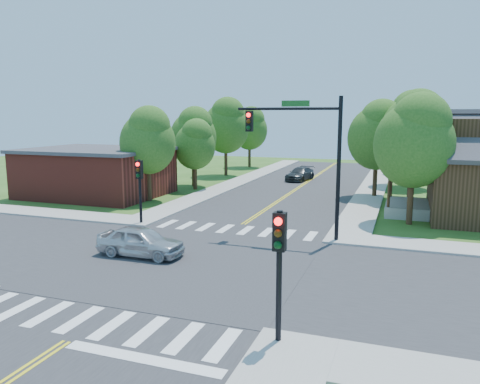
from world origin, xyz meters
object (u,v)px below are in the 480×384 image
at_px(signal_mast_ne, 305,144).
at_px(car_dgrey, 300,174).
at_px(signal_pole_se, 279,252).
at_px(car_silver, 141,242).
at_px(signal_pole_nw, 139,179).

height_order(signal_mast_ne, car_dgrey, signal_mast_ne).
distance_m(signal_pole_se, car_dgrey, 33.02).
relative_size(signal_mast_ne, car_silver, 1.81).
relative_size(signal_pole_se, car_silver, 0.96).
relative_size(car_silver, car_dgrey, 0.89).
bearing_deg(car_silver, car_dgrey, -3.36).
xyz_separation_m(signal_pole_se, car_silver, (-7.92, 5.83, -1.99)).
height_order(car_silver, car_dgrey, car_silver).
bearing_deg(car_dgrey, signal_mast_ne, -67.51).
height_order(signal_pole_se, car_silver, signal_pole_se).
distance_m(signal_pole_se, car_silver, 10.03).
xyz_separation_m(signal_mast_ne, signal_pole_se, (1.69, -11.21, -2.19)).
bearing_deg(car_dgrey, car_silver, -83.41).
bearing_deg(signal_pole_se, car_silver, 143.63).
distance_m(signal_pole_nw, car_silver, 6.60).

